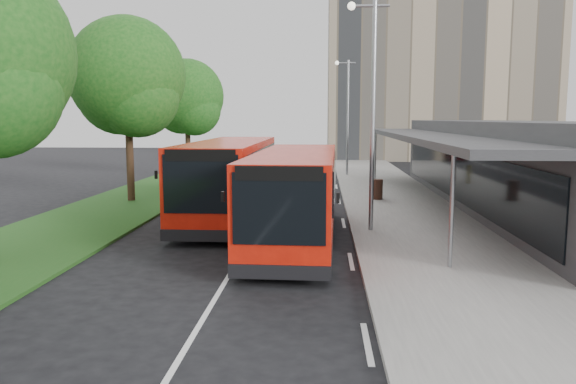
{
  "coord_description": "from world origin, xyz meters",
  "views": [
    {
      "loc": [
        2.45,
        -17.99,
        4.13
      ],
      "look_at": [
        1.22,
        1.96,
        1.5
      ],
      "focal_mm": 35.0,
      "sensor_mm": 36.0,
      "label": 1
    }
  ],
  "objects_px": {
    "bollard": "(371,174)",
    "car_far": "(290,151)",
    "tree_mid": "(127,83)",
    "car_near": "(312,154)",
    "litter_bin": "(377,189)",
    "lamp_post_near": "(371,101)",
    "tree_far": "(187,101)",
    "bus_main": "(296,196)",
    "bus_second": "(231,179)",
    "lamp_post_far": "(347,110)"
  },
  "relations": [
    {
      "from": "bollard",
      "to": "car_far",
      "type": "relative_size",
      "value": 0.33
    },
    {
      "from": "litter_bin",
      "to": "lamp_post_near",
      "type": "bearing_deg",
      "value": -97.7
    },
    {
      "from": "lamp_post_far",
      "to": "car_near",
      "type": "xyz_separation_m",
      "value": [
        -2.66,
        15.84,
        -4.13
      ]
    },
    {
      "from": "car_far",
      "to": "lamp_post_near",
      "type": "bearing_deg",
      "value": -86.31
    },
    {
      "from": "bus_main",
      "to": "car_far",
      "type": "bearing_deg",
      "value": 95.19
    },
    {
      "from": "tree_far",
      "to": "car_far",
      "type": "distance_m",
      "value": 23.2
    },
    {
      "from": "car_far",
      "to": "litter_bin",
      "type": "bearing_deg",
      "value": -82.88
    },
    {
      "from": "bus_second",
      "to": "bollard",
      "type": "xyz_separation_m",
      "value": [
        6.82,
        12.04,
        -0.92
      ]
    },
    {
      "from": "car_near",
      "to": "litter_bin",
      "type": "bearing_deg",
      "value": -71.05
    },
    {
      "from": "car_near",
      "to": "bus_second",
      "type": "bearing_deg",
      "value": -83.45
    },
    {
      "from": "tree_mid",
      "to": "lamp_post_far",
      "type": "height_order",
      "value": "tree_mid"
    },
    {
      "from": "lamp_post_far",
      "to": "bus_second",
      "type": "xyz_separation_m",
      "value": [
        -5.47,
        -17.09,
        -3.08
      ]
    },
    {
      "from": "bus_main",
      "to": "bus_second",
      "type": "xyz_separation_m",
      "value": [
        -2.91,
        4.32,
        0.09
      ]
    },
    {
      "from": "bollard",
      "to": "car_near",
      "type": "height_order",
      "value": "bollard"
    },
    {
      "from": "lamp_post_near",
      "to": "tree_far",
      "type": "bearing_deg",
      "value": 120.29
    },
    {
      "from": "bollard",
      "to": "car_near",
      "type": "bearing_deg",
      "value": 100.88
    },
    {
      "from": "bus_main",
      "to": "lamp_post_near",
      "type": "bearing_deg",
      "value": 30.56
    },
    {
      "from": "bus_main",
      "to": "bollard",
      "type": "height_order",
      "value": "bus_main"
    },
    {
      "from": "bus_main",
      "to": "car_near",
      "type": "bearing_deg",
      "value": 91.79
    },
    {
      "from": "tree_far",
      "to": "bollard",
      "type": "xyz_separation_m",
      "value": [
        12.48,
        -4.1,
        -4.6
      ]
    },
    {
      "from": "car_near",
      "to": "tree_mid",
      "type": "bearing_deg",
      "value": -94.97
    },
    {
      "from": "tree_mid",
      "to": "bollard",
      "type": "xyz_separation_m",
      "value": [
        12.48,
        7.9,
        -5.1
      ]
    },
    {
      "from": "tree_far",
      "to": "bus_second",
      "type": "xyz_separation_m",
      "value": [
        5.66,
        -16.14,
        -3.68
      ]
    },
    {
      "from": "tree_far",
      "to": "car_near",
      "type": "distance_m",
      "value": 19.39
    },
    {
      "from": "lamp_post_near",
      "to": "litter_bin",
      "type": "height_order",
      "value": "lamp_post_near"
    },
    {
      "from": "car_near",
      "to": "bus_main",
      "type": "bearing_deg",
      "value": -78.41
    },
    {
      "from": "tree_mid",
      "to": "bollard",
      "type": "distance_m",
      "value": 15.63
    },
    {
      "from": "lamp_post_near",
      "to": "car_far",
      "type": "bearing_deg",
      "value": 97.22
    },
    {
      "from": "car_near",
      "to": "car_far",
      "type": "relative_size",
      "value": 0.99
    },
    {
      "from": "bus_second",
      "to": "bollard",
      "type": "distance_m",
      "value": 13.87
    },
    {
      "from": "lamp_post_near",
      "to": "car_near",
      "type": "xyz_separation_m",
      "value": [
        -2.66,
        35.84,
        -4.13
      ]
    },
    {
      "from": "bus_second",
      "to": "litter_bin",
      "type": "height_order",
      "value": "bus_second"
    },
    {
      "from": "tree_far",
      "to": "litter_bin",
      "type": "xyz_separation_m",
      "value": [
        12.18,
        -11.29,
        -4.67
      ]
    },
    {
      "from": "bollard",
      "to": "car_far",
      "type": "distance_m",
      "value": 26.83
    },
    {
      "from": "tree_mid",
      "to": "car_far",
      "type": "xyz_separation_m",
      "value": [
        5.94,
        33.92,
        -5.25
      ]
    },
    {
      "from": "lamp_post_near",
      "to": "bus_second",
      "type": "relative_size",
      "value": 0.71
    },
    {
      "from": "bollard",
      "to": "car_near",
      "type": "distance_m",
      "value": 21.27
    },
    {
      "from": "litter_bin",
      "to": "bollard",
      "type": "distance_m",
      "value": 7.2
    },
    {
      "from": "lamp_post_far",
      "to": "car_near",
      "type": "height_order",
      "value": "lamp_post_far"
    },
    {
      "from": "car_near",
      "to": "lamp_post_near",
      "type": "bearing_deg",
      "value": -74.33
    },
    {
      "from": "tree_far",
      "to": "bus_main",
      "type": "xyz_separation_m",
      "value": [
        8.58,
        -20.46,
        -3.76
      ]
    },
    {
      "from": "bus_second",
      "to": "bollard",
      "type": "bearing_deg",
      "value": 60.66
    },
    {
      "from": "tree_mid",
      "to": "litter_bin",
      "type": "height_order",
      "value": "tree_mid"
    },
    {
      "from": "tree_mid",
      "to": "bus_second",
      "type": "bearing_deg",
      "value": -36.2
    },
    {
      "from": "litter_bin",
      "to": "car_near",
      "type": "bearing_deg",
      "value": 97.53
    },
    {
      "from": "tree_mid",
      "to": "car_far",
      "type": "bearing_deg",
      "value": 80.08
    },
    {
      "from": "litter_bin",
      "to": "lamp_post_far",
      "type": "bearing_deg",
      "value": 94.9
    },
    {
      "from": "bus_second",
      "to": "tree_far",
      "type": "bearing_deg",
      "value": 109.51
    },
    {
      "from": "litter_bin",
      "to": "car_near",
      "type": "height_order",
      "value": "car_near"
    },
    {
      "from": "bus_main",
      "to": "car_far",
      "type": "relative_size",
      "value": 3.12
    }
  ]
}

